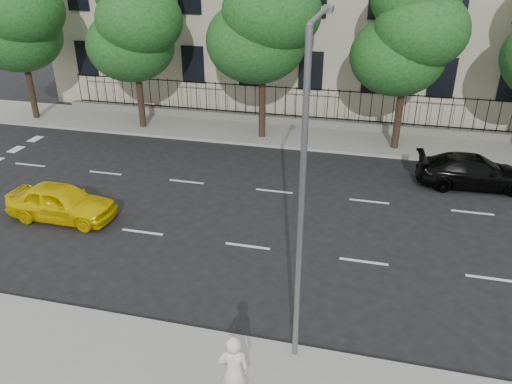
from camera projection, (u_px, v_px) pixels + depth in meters
ground at (227, 289)px, 15.28m from camera, size 120.00×120.00×0.00m
far_sidewalk at (301, 136)px, 27.44m from camera, size 60.00×4.00×0.15m
lane_markings at (262, 216)px, 19.41m from camera, size 49.60×4.62×0.01m
iron_fence at (306, 116)px, 28.67m from camera, size 30.00×0.50×2.20m
street_light at (307, 164)px, 10.93m from camera, size 0.25×3.32×8.05m
tree_a at (18, 13)px, 27.63m from camera, size 5.71×5.31×9.39m
tree_b at (135, 22)px, 26.25m from camera, size 5.53×5.12×8.97m
tree_c at (264, 15)px, 24.50m from camera, size 5.89×5.50×9.80m
tree_d at (410, 32)px, 23.25m from camera, size 5.34×4.94×8.84m
yellow_taxi at (61, 202)px, 18.94m from camera, size 4.15×1.69×1.41m
black_sedan at (474, 171)px, 21.53m from camera, size 4.95×2.34×1.40m
woman_near at (234, 371)px, 10.89m from camera, size 0.78×0.61×1.89m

